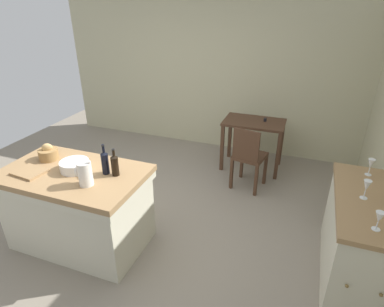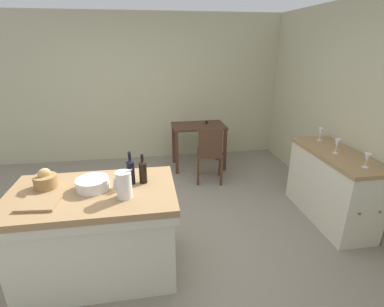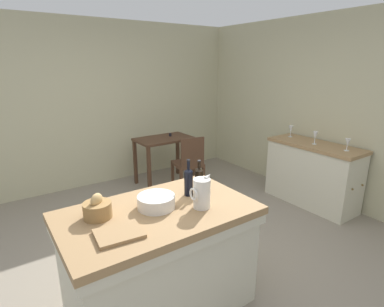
# 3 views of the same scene
# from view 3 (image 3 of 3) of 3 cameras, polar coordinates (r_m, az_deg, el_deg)

# --- Properties ---
(ground_plane) EXTENTS (6.76, 6.76, 0.00)m
(ground_plane) POSITION_cam_3_polar(r_m,az_deg,el_deg) (3.33, -2.43, -19.12)
(ground_plane) COLOR gray
(wall_back) EXTENTS (5.32, 0.12, 2.60)m
(wall_back) POSITION_cam_3_polar(r_m,az_deg,el_deg) (5.14, -18.46, 8.57)
(wall_back) COLOR #B7B28E
(wall_back) RESTS_ON ground
(wall_right) EXTENTS (0.12, 5.20, 2.60)m
(wall_right) POSITION_cam_3_polar(r_m,az_deg,el_deg) (4.68, 25.63, 7.09)
(wall_right) COLOR #B7B28E
(wall_right) RESTS_ON ground
(island_table) EXTENTS (1.45, 0.87, 0.88)m
(island_table) POSITION_cam_3_polar(r_m,az_deg,el_deg) (2.55, -6.07, -18.58)
(island_table) COLOR #99754C
(island_table) RESTS_ON ground
(side_cabinet) EXTENTS (0.52, 1.29, 0.88)m
(side_cabinet) POSITION_cam_3_polar(r_m,az_deg,el_deg) (4.62, 21.58, -3.56)
(side_cabinet) COLOR #99754C
(side_cabinet) RESTS_ON ground
(writing_desk) EXTENTS (0.91, 0.57, 0.82)m
(writing_desk) POSITION_cam_3_polar(r_m,az_deg,el_deg) (5.00, -5.24, 1.49)
(writing_desk) COLOR #472D1E
(writing_desk) RESTS_ON ground
(wooden_chair) EXTENTS (0.47, 0.47, 0.92)m
(wooden_chair) POSITION_cam_3_polar(r_m,az_deg,el_deg) (4.55, -0.52, -1.83)
(wooden_chair) COLOR #472D1E
(wooden_chair) RESTS_ON ground
(pitcher) EXTENTS (0.17, 0.13, 0.27)m
(pitcher) POSITION_cam_3_polar(r_m,az_deg,el_deg) (2.31, 1.81, -7.41)
(pitcher) COLOR silver
(pitcher) RESTS_ON island_table
(wash_bowl) EXTENTS (0.29, 0.29, 0.10)m
(wash_bowl) POSITION_cam_3_polar(r_m,az_deg,el_deg) (2.36, -6.72, -8.93)
(wash_bowl) COLOR silver
(wash_bowl) RESTS_ON island_table
(bread_basket) EXTENTS (0.20, 0.20, 0.18)m
(bread_basket) POSITION_cam_3_polar(r_m,az_deg,el_deg) (2.29, -17.29, -9.87)
(bread_basket) COLOR olive
(bread_basket) RESTS_ON island_table
(cutting_board) EXTENTS (0.31, 0.26, 0.02)m
(cutting_board) POSITION_cam_3_polar(r_m,az_deg,el_deg) (2.07, -13.51, -14.37)
(cutting_board) COLOR #99754C
(cutting_board) RESTS_ON island_table
(wine_bottle_dark) EXTENTS (0.07, 0.07, 0.28)m
(wine_bottle_dark) POSITION_cam_3_polar(r_m,az_deg,el_deg) (2.59, 1.33, -4.85)
(wine_bottle_dark) COLOR black
(wine_bottle_dark) RESTS_ON island_table
(wine_bottle_amber) EXTENTS (0.07, 0.07, 0.31)m
(wine_bottle_amber) POSITION_cam_3_polar(r_m,az_deg,el_deg) (2.52, -0.66, -5.16)
(wine_bottle_amber) COLOR black
(wine_bottle_amber) RESTS_ON island_table
(wine_glass_far_left) EXTENTS (0.07, 0.07, 0.15)m
(wine_glass_far_left) POSITION_cam_3_polar(r_m,az_deg,el_deg) (4.27, 27.13, 1.84)
(wine_glass_far_left) COLOR white
(wine_glass_far_left) RESTS_ON side_cabinet
(wine_glass_left) EXTENTS (0.07, 0.07, 0.18)m
(wine_glass_left) POSITION_cam_3_polar(r_m,az_deg,el_deg) (4.44, 22.08, 3.15)
(wine_glass_left) COLOR white
(wine_glass_left) RESTS_ON side_cabinet
(wine_glass_middle) EXTENTS (0.07, 0.07, 0.17)m
(wine_glass_middle) POSITION_cam_3_polar(r_m,az_deg,el_deg) (4.77, 18.02, 4.36)
(wine_glass_middle) COLOR white
(wine_glass_middle) RESTS_ON side_cabinet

